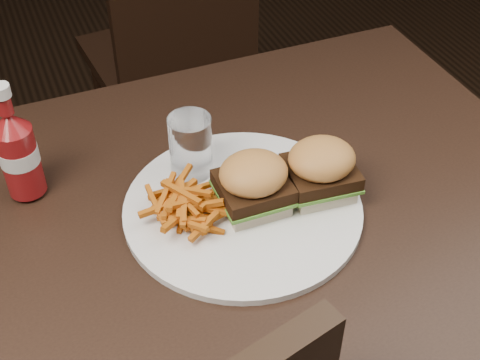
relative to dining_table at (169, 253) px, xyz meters
name	(u,v)px	position (x,y,z in m)	size (l,w,h in m)	color
dining_table	(169,253)	(0.00, 0.00, 0.00)	(1.20, 0.80, 0.04)	black
chair_far	(165,58)	(0.28, 0.96, -0.30)	(0.39, 0.39, 0.04)	black
plate	(243,208)	(0.12, 0.02, 0.03)	(0.34, 0.34, 0.01)	white
sandwich_half_a	(253,200)	(0.13, 0.01, 0.04)	(0.08, 0.08, 0.02)	beige
sandwich_half_b	(319,185)	(0.23, 0.00, 0.04)	(0.08, 0.08, 0.02)	beige
fries_pile	(184,205)	(0.04, 0.03, 0.05)	(0.10, 0.10, 0.04)	#B64A19
ketchup_bottle	(20,161)	(-0.16, 0.17, 0.08)	(0.05, 0.05, 0.11)	maroon
tumbler	(191,147)	(0.08, 0.12, 0.08)	(0.06, 0.06, 0.10)	white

